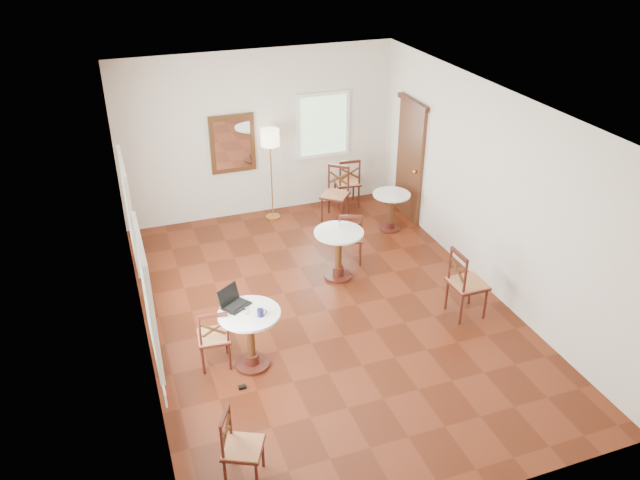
{
  "coord_description": "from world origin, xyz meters",
  "views": [
    {
      "loc": [
        -2.63,
        -7.02,
        5.24
      ],
      "look_at": [
        0.0,
        0.3,
        1.0
      ],
      "focal_mm": 35.54,
      "sensor_mm": 36.0,
      "label": 1
    }
  ],
  "objects_px": {
    "chair_mid_b": "(466,283)",
    "mouse": "(243,308)",
    "floor_lamp": "(270,144)",
    "chair_near_a": "(214,337)",
    "cafe_table_back": "(391,207)",
    "chair_back_b": "(336,194)",
    "cafe_table_mid": "(339,249)",
    "power_adapter": "(242,387)",
    "navy_mug": "(261,313)",
    "chair_near_b": "(241,447)",
    "chair_mid_a": "(350,237)",
    "chair_back_a": "(347,182)",
    "water_glass": "(247,311)",
    "laptop": "(233,301)",
    "cafe_table_near": "(250,333)"
  },
  "relations": [
    {
      "from": "chair_mid_a",
      "to": "cafe_table_near",
      "type": "bearing_deg",
      "value": 65.1
    },
    {
      "from": "power_adapter",
      "to": "chair_mid_b",
      "type": "bearing_deg",
      "value": 7.89
    },
    {
      "from": "chair_near_b",
      "to": "floor_lamp",
      "type": "bearing_deg",
      "value": 7.22
    },
    {
      "from": "chair_back_a",
      "to": "laptop",
      "type": "distance_m",
      "value": 4.84
    },
    {
      "from": "chair_near_a",
      "to": "mouse",
      "type": "height_order",
      "value": "chair_near_a"
    },
    {
      "from": "water_glass",
      "to": "power_adapter",
      "type": "xyz_separation_m",
      "value": [
        -0.2,
        -0.36,
        -0.84
      ]
    },
    {
      "from": "cafe_table_mid",
      "to": "power_adapter",
      "type": "xyz_separation_m",
      "value": [
        -2.02,
        -1.99,
        -0.48
      ]
    },
    {
      "from": "cafe_table_back",
      "to": "navy_mug",
      "type": "height_order",
      "value": "navy_mug"
    },
    {
      "from": "cafe_table_back",
      "to": "power_adapter",
      "type": "relative_size",
      "value": 7.62
    },
    {
      "from": "chair_mid_b",
      "to": "navy_mug",
      "type": "xyz_separation_m",
      "value": [
        -2.98,
        -0.2,
        0.35
      ]
    },
    {
      "from": "chair_back_b",
      "to": "laptop",
      "type": "relative_size",
      "value": 2.33
    },
    {
      "from": "chair_mid_b",
      "to": "laptop",
      "type": "bearing_deg",
      "value": 86.75
    },
    {
      "from": "chair_near_b",
      "to": "power_adapter",
      "type": "distance_m",
      "value": 1.39
    },
    {
      "from": "chair_mid_b",
      "to": "cafe_table_back",
      "type": "bearing_deg",
      "value": -3.85
    },
    {
      "from": "navy_mug",
      "to": "chair_near_b",
      "type": "bearing_deg",
      "value": -112.48
    },
    {
      "from": "cafe_table_near",
      "to": "floor_lamp",
      "type": "distance_m",
      "value": 4.31
    },
    {
      "from": "chair_back_a",
      "to": "power_adapter",
      "type": "relative_size",
      "value": 10.8
    },
    {
      "from": "chair_mid_b",
      "to": "cafe_table_near",
      "type": "bearing_deg",
      "value": 90.72
    },
    {
      "from": "floor_lamp",
      "to": "mouse",
      "type": "height_order",
      "value": "floor_lamp"
    },
    {
      "from": "laptop",
      "to": "floor_lamp",
      "type": "bearing_deg",
      "value": 32.52
    },
    {
      "from": "chair_mid_a",
      "to": "chair_back_a",
      "type": "relative_size",
      "value": 0.92
    },
    {
      "from": "chair_mid_b",
      "to": "laptop",
      "type": "distance_m",
      "value": 3.27
    },
    {
      "from": "floor_lamp",
      "to": "laptop",
      "type": "relative_size",
      "value": 3.99
    },
    {
      "from": "cafe_table_near",
      "to": "chair_near_a",
      "type": "height_order",
      "value": "chair_near_a"
    },
    {
      "from": "chair_mid_a",
      "to": "power_adapter",
      "type": "distance_m",
      "value": 3.39
    },
    {
      "from": "chair_back_b",
      "to": "navy_mug",
      "type": "bearing_deg",
      "value": -83.1
    },
    {
      "from": "chair_back_a",
      "to": "mouse",
      "type": "bearing_deg",
      "value": 59.62
    },
    {
      "from": "chair_near_b",
      "to": "power_adapter",
      "type": "xyz_separation_m",
      "value": [
        0.3,
        1.29,
        -0.4
      ]
    },
    {
      "from": "floor_lamp",
      "to": "chair_near_a",
      "type": "bearing_deg",
      "value": -115.9
    },
    {
      "from": "chair_near_b",
      "to": "chair_mid_a",
      "type": "bearing_deg",
      "value": -9.76
    },
    {
      "from": "chair_mid_b",
      "to": "power_adapter",
      "type": "distance_m",
      "value": 3.39
    },
    {
      "from": "chair_near_b",
      "to": "water_glass",
      "type": "xyz_separation_m",
      "value": [
        0.5,
        1.65,
        0.43
      ]
    },
    {
      "from": "cafe_table_back",
      "to": "chair_back_a",
      "type": "height_order",
      "value": "chair_back_a"
    },
    {
      "from": "navy_mug",
      "to": "mouse",
      "type": "bearing_deg",
      "value": 130.13
    },
    {
      "from": "cafe_table_back",
      "to": "chair_near_a",
      "type": "xyz_separation_m",
      "value": [
        -3.67,
        -2.63,
        0.0
      ]
    },
    {
      "from": "chair_near_a",
      "to": "chair_mid_a",
      "type": "height_order",
      "value": "chair_mid_a"
    },
    {
      "from": "chair_mid_b",
      "to": "chair_back_b",
      "type": "distance_m",
      "value": 3.51
    },
    {
      "from": "chair_mid_a",
      "to": "chair_back_a",
      "type": "height_order",
      "value": "chair_back_a"
    },
    {
      "from": "chair_mid_b",
      "to": "mouse",
      "type": "bearing_deg",
      "value": 89.12
    },
    {
      "from": "cafe_table_mid",
      "to": "power_adapter",
      "type": "height_order",
      "value": "cafe_table_mid"
    },
    {
      "from": "cafe_table_near",
      "to": "chair_mid_a",
      "type": "height_order",
      "value": "chair_mid_a"
    },
    {
      "from": "chair_back_b",
      "to": "mouse",
      "type": "distance_m",
      "value": 4.3
    },
    {
      "from": "water_glass",
      "to": "power_adapter",
      "type": "relative_size",
      "value": 0.96
    },
    {
      "from": "chair_mid_a",
      "to": "mouse",
      "type": "relative_size",
      "value": 10.32
    },
    {
      "from": "water_glass",
      "to": "navy_mug",
      "type": "bearing_deg",
      "value": -33.73
    },
    {
      "from": "chair_near_a",
      "to": "chair_mid_a",
      "type": "bearing_deg",
      "value": -139.06
    },
    {
      "from": "chair_back_b",
      "to": "cafe_table_mid",
      "type": "bearing_deg",
      "value": -69.88
    },
    {
      "from": "chair_mid_b",
      "to": "laptop",
      "type": "relative_size",
      "value": 2.42
    },
    {
      "from": "cafe_table_back",
      "to": "cafe_table_mid",
      "type": "bearing_deg",
      "value": -140.61
    },
    {
      "from": "chair_back_a",
      "to": "chair_back_b",
      "type": "bearing_deg",
      "value": 53.89
    }
  ]
}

